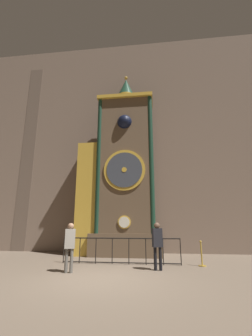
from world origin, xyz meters
The scene contains 7 objects.
ground_plane centered at (0.00, 0.00, 0.00)m, with size 28.00×28.00×0.00m, color brown.
cathedral_back_wall centered at (-0.09, 6.47, 6.97)m, with size 24.00×0.32×13.97m.
clock_tower centered at (-0.21, 5.07, 4.34)m, with size 4.49×1.85×10.53m.
railing_fence centered at (0.19, 2.64, 0.58)m, with size 4.89×0.05×1.03m.
visitor_near centered at (-1.30, 0.79, 0.97)m, with size 0.39×0.32×1.62m.
visitor_far centered at (1.70, 1.55, 0.99)m, with size 0.39×0.31×1.64m.
stanchion_post centered at (3.41, 2.58, 0.30)m, with size 0.28×0.28×0.95m.
Camera 1 is at (1.59, -7.03, 1.59)m, focal length 24.00 mm.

